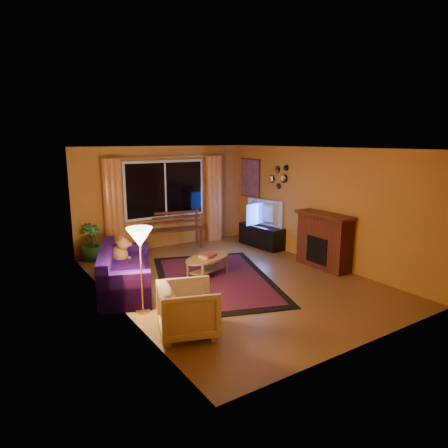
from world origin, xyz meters
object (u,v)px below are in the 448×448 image
sofa (125,270)px  floor_lamp (141,271)px  tv_console (262,236)px  bench (171,239)px  armchair (188,307)px  coffee_table (208,266)px

sofa → floor_lamp: size_ratio=1.45×
tv_console → bench: bearing=148.4°
bench → sofa: (-1.91, -2.11, 0.16)m
armchair → tv_console: (3.74, 3.10, -0.13)m
bench → floor_lamp: 3.74m
coffee_table → sofa: bearing=175.7°
bench → armchair: bearing=-100.2°
coffee_table → tv_console: bearing=27.1°
floor_lamp → tv_console: size_ratio=1.04×
floor_lamp → coffee_table: 1.99m
sofa → armchair: size_ratio=2.43×
bench → coffee_table: bench is taller
armchair → coffee_table: size_ratio=0.74×
coffee_table → tv_console: (2.28, 1.17, 0.07)m
sofa → coffee_table: bearing=16.4°
sofa → floor_lamp: (-0.09, -1.01, 0.28)m
bench → tv_console: bearing=-15.4°
armchair → tv_console: bearing=-31.8°
armchair → floor_lamp: 1.10m
tv_console → armchair: bearing=-144.0°
bench → armchair: size_ratio=1.99×
floor_lamp → coffee_table: size_ratio=1.24×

